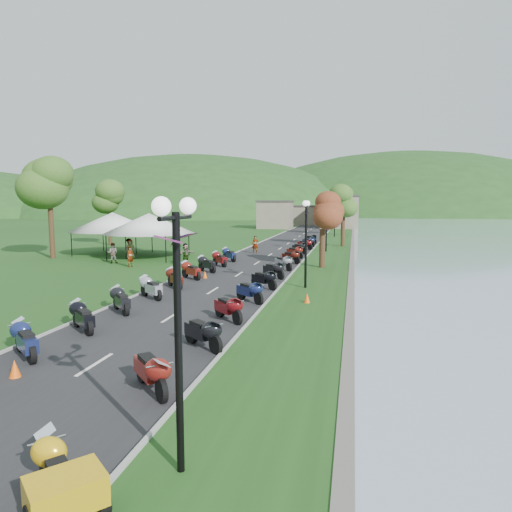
# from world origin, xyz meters

# --- Properties ---
(road) EXTENTS (7.00, 120.00, 0.02)m
(road) POSITION_xyz_m (0.00, 40.00, 0.01)
(road) COLOR #272729
(road) RESTS_ON ground
(hills_backdrop) EXTENTS (360.00, 120.00, 76.00)m
(hills_backdrop) POSITION_xyz_m (0.00, 200.00, 0.00)
(hills_backdrop) COLOR #285621
(hills_backdrop) RESTS_ON ground
(far_building) EXTENTS (18.00, 16.00, 5.00)m
(far_building) POSITION_xyz_m (-2.00, 85.00, 2.50)
(far_building) COLOR gray
(far_building) RESTS_ON ground
(yellow_trike) EXTENTS (2.49, 2.42, 0.98)m
(yellow_trike) POSITION_xyz_m (3.00, -2.00, 0.49)
(yellow_trike) COLOR gold
(yellow_trike) RESTS_ON ground
(moto_row_left) EXTENTS (2.60, 36.23, 1.10)m
(moto_row_left) POSITION_xyz_m (-2.48, 11.82, 0.55)
(moto_row_left) COLOR #331411
(moto_row_left) RESTS_ON ground
(moto_row_right) EXTENTS (2.60, 46.77, 1.10)m
(moto_row_right) POSITION_xyz_m (2.64, 24.71, 0.55)
(moto_row_right) COLOR #331411
(moto_row_right) RESTS_ON ground
(streetlamp_near) EXTENTS (1.40, 1.40, 5.00)m
(streetlamp_near) POSITION_xyz_m (4.64, -0.70, 2.50)
(streetlamp_near) COLOR black
(streetlamp_near) RESTS_ON ground
(vendor_tent_main) EXTENTS (5.38, 5.38, 4.00)m
(vendor_tent_main) POSITION_xyz_m (-10.08, 29.40, 2.00)
(vendor_tent_main) COLOR white
(vendor_tent_main) RESTS_ON ground
(vendor_tent_side) EXTENTS (5.42, 5.42, 4.00)m
(vendor_tent_side) POSITION_xyz_m (-14.86, 31.63, 2.00)
(vendor_tent_side) COLOR white
(vendor_tent_side) RESTS_ON ground
(tree_park_left) EXTENTS (4.06, 4.06, 11.29)m
(tree_park_left) POSITION_xyz_m (-18.47, 27.44, 5.64)
(tree_park_left) COLOR #457227
(tree_park_left) RESTS_ON ground
(tree_lakeside) EXTENTS (2.40, 2.40, 6.67)m
(tree_lakeside) POSITION_xyz_m (5.37, 26.59, 3.33)
(tree_lakeside) COLOR #457227
(tree_lakeside) RESTS_ON ground
(pedestrian_a) EXTENTS (0.60, 0.69, 1.59)m
(pedestrian_a) POSITION_xyz_m (-9.09, 23.84, 0.00)
(pedestrian_a) COLOR slate
(pedestrian_a) RESTS_ON ground
(pedestrian_b) EXTENTS (0.92, 0.69, 1.69)m
(pedestrian_b) POSITION_xyz_m (-11.52, 25.51, 0.00)
(pedestrian_b) COLOR slate
(pedestrian_b) RESTS_ON ground
(pedestrian_c) EXTENTS (0.91, 1.17, 1.69)m
(pedestrian_c) POSITION_xyz_m (-12.35, 29.89, 0.00)
(pedestrian_c) COLOR slate
(pedestrian_c) RESTS_ON ground
(traffic_cone_near) EXTENTS (0.34, 0.34, 0.53)m
(traffic_cone_near) POSITION_xyz_m (-1.65, 2.61, 0.26)
(traffic_cone_near) COLOR #F2590C
(traffic_cone_near) RESTS_ON ground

